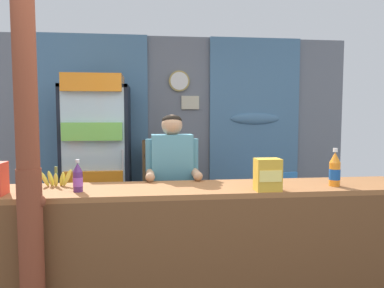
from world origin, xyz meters
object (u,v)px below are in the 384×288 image
Objects in this scene: drink_fridge at (97,151)px; soda_bottle_grape_soda at (78,178)px; shopkeeper at (172,177)px; snack_box_choco_powder at (268,175)px; timber_post at (29,176)px; plastic_lawn_chair at (275,202)px; bottle_shelf_rack at (162,185)px; stall_counter at (186,238)px; soda_bottle_orange_soda at (335,170)px; banana_bunch at (56,179)px.

soda_bottle_grape_soda is (0.11, -1.74, -0.03)m from drink_fridge.
snack_box_choco_powder is (0.66, -0.72, 0.13)m from shopkeeper.
plastic_lawn_chair is (2.25, 1.71, -0.64)m from timber_post.
bottle_shelf_rack is 5.05× the size of snack_box_choco_powder.
shopkeeper is 6.41× the size of snack_box_choco_powder.
plastic_lawn_chair is 2.53m from soda_bottle_grape_soda.
plastic_lawn_chair is 3.60× the size of snack_box_choco_powder.
soda_bottle_orange_soda is (1.18, 0.02, 0.50)m from stall_counter.
timber_post is 7.91× the size of soda_bottle_orange_soda.
timber_post is at bearing -94.07° from drink_fridge.
timber_post reaches higher than banana_bunch.
snack_box_choco_powder is (1.64, 0.16, -0.05)m from timber_post.
stall_counter is 1.94m from bottle_shelf_rack.
bottle_shelf_rack is 1.93m from banana_bunch.
bottle_shelf_rack is at bearing 11.23° from drink_fridge.
soda_bottle_orange_soda is at bearing 6.85° from timber_post.
shopkeeper is at bearing 153.84° from soda_bottle_orange_soda.
plastic_lawn_chair is at bearing 33.29° from shopkeeper.
drink_fridge reaches higher than plastic_lawn_chair.
shopkeeper is at bearing 39.30° from soda_bottle_grape_soda.
banana_bunch is at bearing 173.52° from soda_bottle_orange_soda.
stall_counter is at bearing -84.23° from shopkeeper.
timber_post is 1.19× the size of drink_fridge.
timber_post is at bearing -166.79° from stall_counter.
bottle_shelf_rack is at bearing 67.09° from timber_post.
bottle_shelf_rack is at bearing 70.54° from soda_bottle_grape_soda.
soda_bottle_orange_soda is at bearing -6.48° from banana_bunch.
soda_bottle_orange_soda is at bearing 10.64° from snack_box_choco_powder.
bottle_shelf_rack is (0.78, 0.15, -0.46)m from drink_fridge.
shopkeeper reaches higher than soda_bottle_grape_soda.
stall_counter is 1.28m from soda_bottle_orange_soda.
plastic_lawn_chair is at bearing -8.42° from drink_fridge.
banana_bunch is (-0.88, -1.67, 0.40)m from bottle_shelf_rack.
bottle_shelf_rack is 0.79× the size of shopkeeper.
soda_bottle_orange_soda is (1.24, -0.61, 0.14)m from shopkeeper.
shopkeeper is (0.06, -1.30, 0.33)m from bottle_shelf_rack.
shopkeeper is 5.11× the size of soda_bottle_orange_soda.
plastic_lawn_chair is (1.21, 1.47, -0.11)m from stall_counter.
snack_box_choco_powder reaches higher than plastic_lawn_chair.
snack_box_choco_powder is at bearing -111.54° from plastic_lawn_chair.
soda_bottle_grape_soda is at bearing 174.83° from snack_box_choco_powder.
shopkeeper is (-0.06, 0.63, 0.36)m from stall_counter.
banana_bunch is at bearing 167.42° from snack_box_choco_powder.
bottle_shelf_rack reaches higher than soda_bottle_grape_soda.
bottle_shelf_rack is 1.34m from shopkeeper.
drink_fridge is 1.75m from soda_bottle_grape_soda.
banana_bunch is (-1.00, 0.27, 0.43)m from stall_counter.
banana_bunch is at bearing -117.87° from bottle_shelf_rack.
snack_box_choco_powder is at bearing -51.36° from drink_fridge.
shopkeeper is (0.83, -1.15, -0.14)m from drink_fridge.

